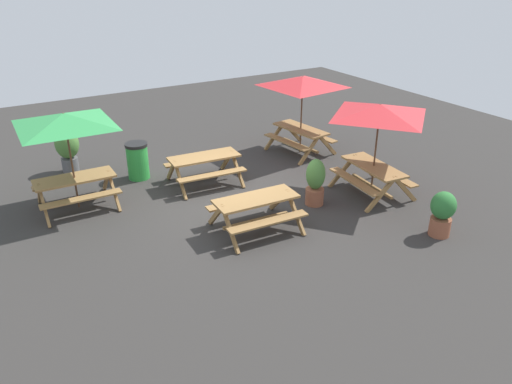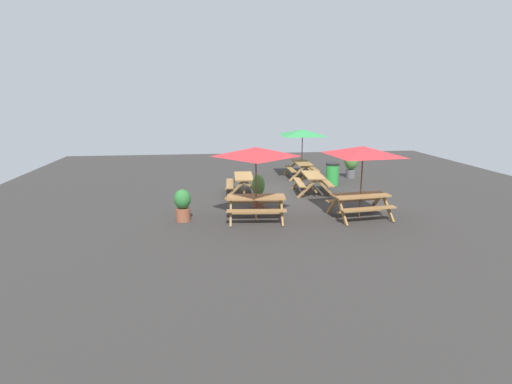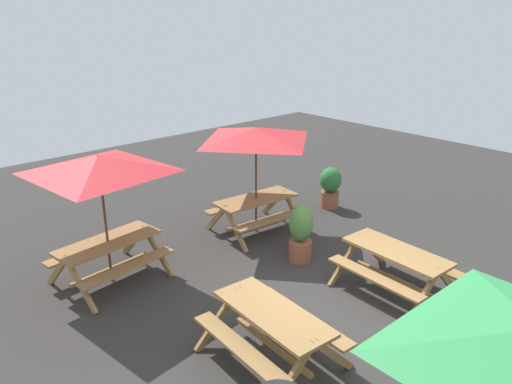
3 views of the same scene
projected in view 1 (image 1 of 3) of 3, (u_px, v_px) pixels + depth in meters
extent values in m
plane|color=#33302D|center=(229.00, 203.00, 12.03)|extent=(24.00, 24.00, 0.00)
cube|color=olive|center=(74.00, 178.00, 11.53)|extent=(1.81, 0.73, 0.05)
cube|color=olive|center=(72.00, 181.00, 12.09)|extent=(1.80, 0.29, 0.04)
cube|color=olive|center=(82.00, 199.00, 11.22)|extent=(1.80, 0.29, 0.04)
cube|color=olive|center=(106.00, 181.00, 12.33)|extent=(0.07, 0.80, 0.81)
cube|color=olive|center=(114.00, 192.00, 11.75)|extent=(0.07, 0.80, 0.81)
cube|color=olive|center=(39.00, 194.00, 11.63)|extent=(0.07, 0.80, 0.81)
cube|color=olive|center=(44.00, 206.00, 11.05)|extent=(0.07, 0.80, 0.81)
cube|color=olive|center=(78.00, 199.00, 11.75)|extent=(1.56, 0.10, 0.06)
cylinder|color=brown|center=(72.00, 162.00, 11.36)|extent=(0.04, 0.04, 2.30)
pyramid|color=green|center=(64.00, 119.00, 10.92)|extent=(2.83, 2.83, 0.28)
cube|color=olive|center=(256.00, 199.00, 10.56)|extent=(1.83, 0.80, 0.05)
cube|color=olive|center=(245.00, 201.00, 11.13)|extent=(1.81, 0.36, 0.04)
cube|color=olive|center=(268.00, 222.00, 10.24)|extent=(1.81, 0.36, 0.04)
cube|color=olive|center=(279.00, 200.00, 11.34)|extent=(0.10, 0.80, 0.81)
cube|color=olive|center=(296.00, 213.00, 10.75)|extent=(0.10, 0.80, 0.81)
cube|color=olive|center=(216.00, 215.00, 10.68)|extent=(0.10, 0.80, 0.81)
cube|color=olive|center=(230.00, 230.00, 10.10)|extent=(0.10, 0.80, 0.81)
cube|color=olive|center=(256.00, 220.00, 10.78)|extent=(1.56, 0.15, 0.06)
cube|color=olive|center=(374.00, 166.00, 12.19)|extent=(0.86, 1.86, 0.05)
cube|color=olive|center=(354.00, 181.00, 12.10)|extent=(0.42, 1.82, 0.04)
cube|color=olive|center=(390.00, 173.00, 12.53)|extent=(0.42, 1.82, 0.04)
cube|color=olive|center=(342.00, 172.00, 12.85)|extent=(0.80, 0.13, 0.81)
cube|color=olive|center=(365.00, 167.00, 13.13)|extent=(0.80, 0.13, 0.81)
cube|color=olive|center=(380.00, 195.00, 11.57)|extent=(0.80, 0.13, 0.81)
cube|color=olive|center=(405.00, 190.00, 11.86)|extent=(0.80, 0.13, 0.81)
cube|color=olive|center=(372.00, 186.00, 12.42)|extent=(0.21, 1.56, 0.06)
cylinder|color=brown|center=(375.00, 151.00, 12.02)|extent=(0.04, 0.04, 2.30)
pyramid|color=red|center=(380.00, 110.00, 11.59)|extent=(2.18, 2.18, 0.28)
cube|color=olive|center=(204.00, 157.00, 12.77)|extent=(1.85, 0.83, 0.05)
cube|color=olive|center=(197.00, 160.00, 13.34)|extent=(1.81, 0.39, 0.04)
cube|color=olive|center=(212.00, 175.00, 12.45)|extent=(1.81, 0.39, 0.04)
cube|color=olive|center=(227.00, 161.00, 13.54)|extent=(0.12, 0.80, 0.81)
cube|color=olive|center=(238.00, 170.00, 12.95)|extent=(0.12, 0.80, 0.81)
cube|color=olive|center=(171.00, 171.00, 12.91)|extent=(0.12, 0.80, 0.81)
cube|color=olive|center=(180.00, 181.00, 12.32)|extent=(0.12, 0.80, 0.81)
cube|color=olive|center=(205.00, 176.00, 12.99)|extent=(1.56, 0.19, 0.06)
cube|color=olive|center=(301.00, 129.00, 14.85)|extent=(0.91, 1.87, 0.05)
cube|color=olive|center=(286.00, 142.00, 14.68)|extent=(0.47, 1.82, 0.04)
cube|color=olive|center=(314.00, 134.00, 15.28)|extent=(0.47, 1.82, 0.04)
cube|color=olive|center=(274.00, 136.00, 15.37)|extent=(0.80, 0.15, 0.81)
cube|color=olive|center=(292.00, 132.00, 15.77)|extent=(0.80, 0.15, 0.81)
cube|color=olive|center=(309.00, 150.00, 14.25)|extent=(0.80, 0.15, 0.81)
cube|color=olive|center=(327.00, 145.00, 14.65)|extent=(0.80, 0.15, 0.81)
cube|color=olive|center=(300.00, 145.00, 15.08)|extent=(0.25, 1.56, 0.06)
cylinder|color=brown|center=(301.00, 116.00, 14.68)|extent=(0.04, 0.04, 2.30)
pyramid|color=red|center=(303.00, 81.00, 14.25)|extent=(2.81, 2.81, 0.28)
cylinder|color=green|center=(138.00, 162.00, 13.22)|extent=(0.56, 0.56, 0.90)
cylinder|color=black|center=(136.00, 145.00, 13.01)|extent=(0.59, 0.59, 0.08)
cylinder|color=#935138|center=(314.00, 196.00, 11.92)|extent=(0.44, 0.44, 0.40)
ellipsoid|color=#4C7F38|center=(316.00, 174.00, 11.67)|extent=(0.46, 0.46, 0.75)
cylinder|color=#935138|center=(440.00, 226.00, 10.58)|extent=(0.44, 0.44, 0.40)
ellipsoid|color=#2D7233|center=(444.00, 205.00, 10.37)|extent=(0.52, 0.52, 0.60)
cylinder|color=#59595B|center=(70.00, 165.00, 13.72)|extent=(0.44, 0.44, 0.40)
ellipsoid|color=#4C7F38|center=(67.00, 143.00, 13.46)|extent=(0.63, 0.63, 0.84)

